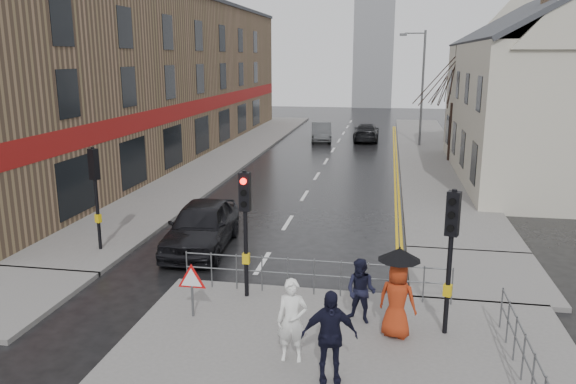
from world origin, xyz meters
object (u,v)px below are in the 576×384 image
at_px(pedestrian_a, 292,320).
at_px(car_mid, 321,132).
at_px(pedestrian_b, 361,291).
at_px(car_parked, 201,226).
at_px(pedestrian_with_umbrella, 398,289).
at_px(pedestrian_d, 329,336).

relative_size(pedestrian_a, car_mid, 0.42).
bearing_deg(car_mid, pedestrian_b, -89.18).
bearing_deg(pedestrian_a, car_parked, 118.98).
xyz_separation_m(pedestrian_with_umbrella, pedestrian_d, (-1.31, -2.04, -0.20)).
height_order(pedestrian_a, car_parked, pedestrian_a).
relative_size(pedestrian_with_umbrella, car_parked, 0.44).
bearing_deg(car_mid, pedestrian_a, -91.99).
height_order(pedestrian_b, pedestrian_d, pedestrian_d).
height_order(car_parked, car_mid, car_parked).
xyz_separation_m(pedestrian_b, car_parked, (-5.57, 4.77, -0.11)).
height_order(pedestrian_with_umbrella, pedestrian_d, pedestrian_with_umbrella).
bearing_deg(pedestrian_b, car_mid, 118.85).
distance_m(pedestrian_a, pedestrian_b, 2.40).
height_order(pedestrian_d, car_parked, pedestrian_d).
xyz_separation_m(pedestrian_a, pedestrian_d, (0.84, -0.62, 0.05)).
distance_m(pedestrian_with_umbrella, car_parked, 8.36).
bearing_deg(pedestrian_d, pedestrian_a, 131.49).
relative_size(pedestrian_d, car_mid, 0.44).
bearing_deg(pedestrian_d, pedestrian_b, 67.56).
bearing_deg(pedestrian_a, pedestrian_d, -39.53).
height_order(pedestrian_b, car_mid, pedestrian_b).
bearing_deg(pedestrian_with_umbrella, pedestrian_b, 145.22).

